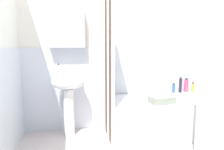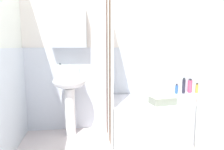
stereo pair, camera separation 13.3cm
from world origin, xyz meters
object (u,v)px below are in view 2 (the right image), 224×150
Objects in this scene: sink at (70,91)px; soap_dispenser at (60,69)px; towel_folded at (162,100)px; conditioner_bottle at (184,86)px; body_wash_bottle at (190,86)px; bathtub at (163,117)px; toothbrush_cup at (78,70)px; lotion_bottle at (177,89)px; shampoo_bottle at (197,88)px.

sink is 5.92× the size of soap_dispenser.
conditioner_bottle is at bearing 42.72° from towel_folded.
body_wash_bottle is at bearing 4.24° from sink.
body_wash_bottle reaches higher than bathtub.
conditioner_bottle is (1.59, 0.05, -0.27)m from toothbrush_cup.
towel_folded reaches higher than bathtub.
soap_dispenser reaches higher than conditioner_bottle.
soap_dispenser is 0.60× the size of conditioner_bottle.
toothbrush_cup is at bearing -178.15° from conditioner_bottle.
bathtub is at bearing 62.35° from towel_folded.
towel_folded is at bearing -141.34° from body_wash_bottle.
soap_dispenser is 1.41m from towel_folded.
sink is 1.70m from conditioner_bottle.
toothbrush_cup is at bearing -5.42° from soap_dispenser.
conditioner_bottle is at bearing 0.91° from soap_dispenser.
bathtub is at bearing -137.77° from lotion_bottle.
soap_dispenser is 0.95× the size of lotion_bottle.
soap_dispenser is 1.56m from bathtub.
sink is 10.11× the size of toothbrush_cup.
bathtub is 9.83× the size of lotion_bottle.
sink is at bearing 161.39° from towel_folded.
shampoo_bottle is 0.66× the size of conditioner_bottle.
bathtub is at bearing -146.41° from conditioner_bottle.
shampoo_bottle is at bearing -16.10° from body_wash_bottle.
towel_folded is at bearing -20.15° from soap_dispenser.
conditioner_bottle is at bearing -1.04° from lotion_bottle.
lotion_bottle is at bearing 179.08° from shampoo_bottle.
sink is 3.56× the size of conditioner_bottle.
soap_dispenser is at bearing -178.38° from body_wash_bottle.
toothbrush_cup is 0.06× the size of bathtub.
conditioner_bottle reaches higher than towel_folded.
toothbrush_cup is at bearing 27.00° from sink.
toothbrush_cup reaches higher than bathtub.
sink is at bearing -176.85° from shampoo_bottle.
sink is 1.59m from lotion_bottle.
shampoo_bottle is at bearing -0.86° from conditioner_bottle.
lotion_bottle is (-0.33, 0.01, -0.00)m from shampoo_bottle.
sink reaches higher than lotion_bottle.
body_wash_bottle is at bearing 12.55° from conditioner_bottle.
toothbrush_cup is at bearing -177.93° from lotion_bottle.
sink is 0.33m from soap_dispenser.
toothbrush_cup reaches higher than conditioner_bottle.
toothbrush_cup is 1.34m from bathtub.
towel_folded is (-0.43, -0.50, -0.03)m from lotion_bottle.
bathtub is 0.72m from body_wash_bottle.
toothbrush_cup is 0.38× the size of body_wash_bottle.
sink reaches higher than towel_folded.
sink is 0.30m from toothbrush_cup.
body_wash_bottle is 0.92× the size of conditioner_bottle.
bathtub is 0.38m from towel_folded.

